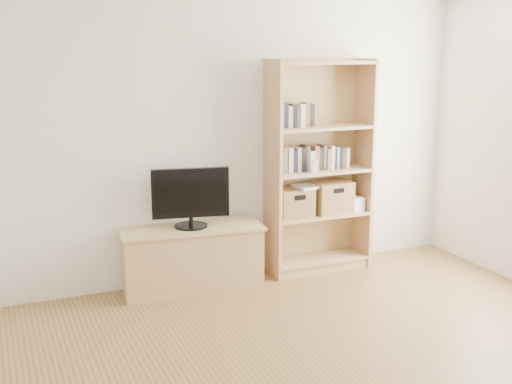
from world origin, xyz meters
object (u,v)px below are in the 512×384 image
television (190,198)px  baby_monitor (315,167)px  bookshelf (320,167)px  laptop (311,186)px  tv_stand (192,259)px  basket_left (294,202)px  basket_right (330,197)px

television → baby_monitor: (1.18, -0.06, 0.20)m
bookshelf → laptop: 0.20m
tv_stand → television: size_ratio=1.80×
television → basket_left: television is taller
television → basket_right: bearing=12.7°
baby_monitor → basket_right: size_ratio=0.29×
baby_monitor → basket_left: baby_monitor is taller
baby_monitor → basket_left: bearing=158.6°
television → baby_monitor: size_ratio=6.25×
tv_stand → laptop: bearing=6.9°
baby_monitor → basket_right: baby_monitor is taller
television → basket_left: 1.03m
bookshelf → basket_right: (0.12, -0.00, -0.30)m
baby_monitor → basket_right: (0.23, 0.11, -0.33)m
baby_monitor → laptop: baby_monitor is taller
tv_stand → basket_right: basket_right is taller
tv_stand → basket_left: basket_left is taller
bookshelf → laptop: bearing=-168.1°
basket_left → bookshelf: bearing=3.4°
television → laptop: television is taller
television → basket_left: (1.02, 0.04, -0.15)m
baby_monitor → basket_right: 0.42m
bookshelf → laptop: bookshelf is taller
basket_left → laptop: 0.22m
television → baby_monitor: bearing=7.8°
bookshelf → baby_monitor: 0.16m
basket_right → laptop: 0.26m
baby_monitor → laptop: 0.22m
tv_stand → baby_monitor: 1.40m
tv_stand → laptop: laptop is taller
tv_stand → baby_monitor: (1.18, -0.06, 0.76)m
basket_right → baby_monitor: bearing=-157.0°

